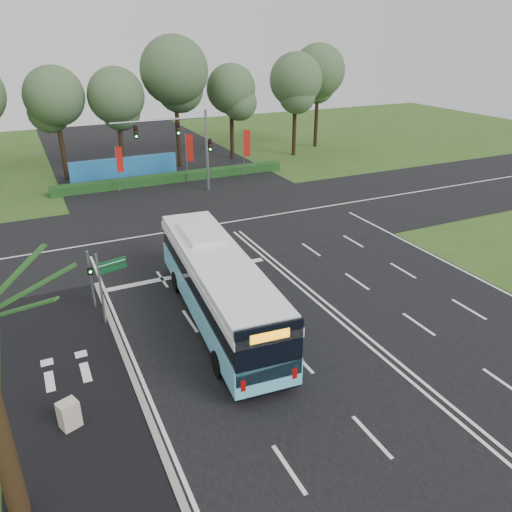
{
  "coord_description": "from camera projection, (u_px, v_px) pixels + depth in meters",
  "views": [
    {
      "loc": [
        -12.64,
        -20.25,
        12.94
      ],
      "look_at": [
        -2.08,
        2.0,
        1.85
      ],
      "focal_mm": 35.0,
      "sensor_mm": 36.0,
      "label": 1
    }
  ],
  "objects": [
    {
      "name": "banner_flag_left",
      "position": [
        119.0,
        162.0,
        42.87
      ],
      "size": [
        0.61,
        0.11,
        4.12
      ],
      "rotation": [
        0.0,
        0.0,
        0.1
      ],
      "color": "gray",
      "rests_on": "ground"
    },
    {
      "name": "road_cross",
      "position": [
        223.0,
        223.0,
        36.81
      ],
      "size": [
        120.0,
        14.0,
        0.05
      ],
      "primitive_type": "cube",
      "color": "black",
      "rests_on": "ground"
    },
    {
      "name": "utility_cabinet",
      "position": [
        69.0,
        415.0,
        17.65
      ],
      "size": [
        0.82,
        0.76,
        1.11
      ],
      "primitive_type": "cube",
      "rotation": [
        0.0,
        0.0,
        0.36
      ],
      "color": "beige",
      "rests_on": "ground"
    },
    {
      "name": "banner_flag_right",
      "position": [
        246.0,
        146.0,
        47.23
      ],
      "size": [
        0.68,
        0.17,
        4.67
      ],
      "rotation": [
        0.0,
        0.0,
        -0.18
      ],
      "color": "gray",
      "rests_on": "ground"
    },
    {
      "name": "road_main",
      "position": [
        307.0,
        294.0,
        26.93
      ],
      "size": [
        20.0,
        120.0,
        0.04
      ],
      "primitive_type": "cube",
      "color": "black",
      "rests_on": "ground"
    },
    {
      "name": "street_sign",
      "position": [
        106.0,
        278.0,
        23.41
      ],
      "size": [
        1.42,
        0.43,
        3.72
      ],
      "rotation": [
        0.0,
        0.0,
        0.25
      ],
      "color": "gray",
      "rests_on": "ground"
    },
    {
      "name": "pedestrian_signal",
      "position": [
        91.0,
        278.0,
        24.83
      ],
      "size": [
        0.29,
        0.41,
        3.19
      ],
      "rotation": [
        0.0,
        0.0,
        -0.31
      ],
      "color": "gray",
      "rests_on": "ground"
    },
    {
      "name": "bike_path",
      "position": [
        71.0,
        392.0,
        19.57
      ],
      "size": [
        5.0,
        18.0,
        0.06
      ],
      "primitive_type": "cube",
      "color": "black",
      "rests_on": "ground"
    },
    {
      "name": "traffic_light_gantry",
      "position": [
        186.0,
        139.0,
        41.99
      ],
      "size": [
        8.41,
        0.28,
        7.0
      ],
      "color": "gray",
      "rests_on": "ground"
    },
    {
      "name": "city_bus",
      "position": [
        218.0,
        286.0,
        23.75
      ],
      "size": [
        3.76,
        13.23,
        3.75
      ],
      "rotation": [
        0.0,
        0.0,
        -0.08
      ],
      "color": "#66CAEC",
      "rests_on": "ground"
    },
    {
      "name": "kerb_strip",
      "position": [
        132.0,
        375.0,
        20.5
      ],
      "size": [
        0.25,
        18.0,
        0.12
      ],
      "primitive_type": "cube",
      "color": "gray",
      "rests_on": "ground"
    },
    {
      "name": "hedge",
      "position": [
        174.0,
        178.0,
        46.96
      ],
      "size": [
        22.0,
        1.2,
        0.8
      ],
      "primitive_type": "cube",
      "color": "#193C15",
      "rests_on": "ground"
    },
    {
      "name": "ground",
      "position": [
        307.0,
        294.0,
        26.94
      ],
      "size": [
        120.0,
        120.0,
        0.0
      ],
      "primitive_type": "plane",
      "color": "#30531B",
      "rests_on": "ground"
    },
    {
      "name": "blue_hoarding",
      "position": [
        125.0,
        169.0,
        47.17
      ],
      "size": [
        10.0,
        0.3,
        2.2
      ],
      "primitive_type": "cube",
      "color": "#1F6AAD",
      "rests_on": "ground"
    },
    {
      "name": "banner_flag_mid",
      "position": [
        189.0,
        151.0,
        45.73
      ],
      "size": [
        0.63,
        0.3,
        4.55
      ],
      "rotation": [
        0.0,
        0.0,
        -0.39
      ],
      "color": "gray",
      "rests_on": "ground"
    },
    {
      "name": "eucalyptus_row",
      "position": [
        165.0,
        84.0,
        48.91
      ],
      "size": [
        46.42,
        9.22,
        12.83
      ],
      "color": "black",
      "rests_on": "ground"
    }
  ]
}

